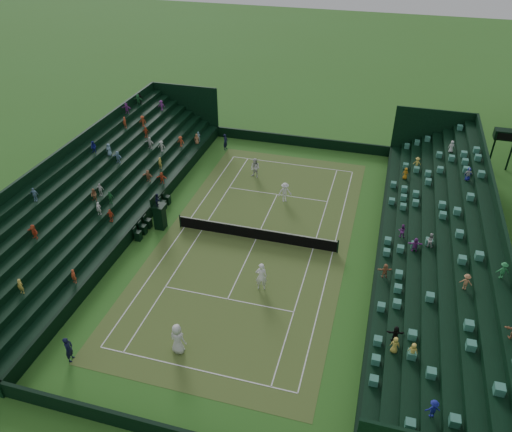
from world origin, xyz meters
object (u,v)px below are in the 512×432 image
(umpire_chair, at_px, (159,213))
(player_far_west, at_px, (255,168))
(player_far_east, at_px, (285,192))
(player_near_east, at_px, (261,276))
(tennis_net, at_px, (256,233))
(player_near_west, at_px, (178,339))

(umpire_chair, bearing_deg, player_far_west, 63.32)
(player_far_east, bearing_deg, player_far_west, 108.73)
(player_far_west, distance_m, player_far_east, 4.59)
(umpire_chair, distance_m, player_far_east, 9.99)
(player_far_east, bearing_deg, player_near_east, -112.67)
(tennis_net, bearing_deg, player_far_west, 106.07)
(tennis_net, height_order, player_far_west, player_far_west)
(player_far_east, bearing_deg, umpire_chair, -170.39)
(player_near_west, height_order, player_far_west, player_near_west)
(player_near_west, height_order, player_far_east, player_near_west)
(player_near_west, relative_size, player_far_west, 1.10)
(umpire_chair, relative_size, player_near_west, 1.51)
(player_far_east, bearing_deg, player_near_west, -124.72)
(tennis_net, distance_m, player_far_east, 5.64)
(tennis_net, distance_m, umpire_chair, 7.20)
(player_near_west, xyz_separation_m, player_near_east, (2.97, 6.06, 0.03))
(player_near_east, distance_m, player_far_east, 10.52)
(player_near_west, relative_size, player_far_east, 1.16)
(umpire_chair, xyz_separation_m, player_near_east, (8.86, -4.44, -0.25))
(player_near_west, xyz_separation_m, player_far_east, (2.06, 16.54, -0.13))
(player_far_west, bearing_deg, player_near_east, -52.87)
(player_far_west, bearing_deg, umpire_chair, -96.76)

